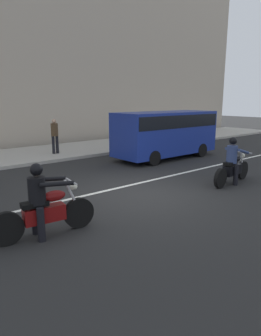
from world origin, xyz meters
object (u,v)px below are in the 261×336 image
Objects in this scene: motorcycle_with_rider_black_leather at (43,207)px; pedestrian_bystander at (55,134)px; parked_van_cobalt_blue at (166,131)px; motorcycle_with_rider_denim_blue at (233,165)px.

pedestrian_bystander is (4.16, 8.03, 0.49)m from motorcycle_with_rider_black_leather.
pedestrian_bystander is (-3.84, 3.72, -0.15)m from parked_van_cobalt_blue.
parked_van_cobalt_blue is at bearing 71.50° from motorcycle_with_rider_denim_blue.
pedestrian_bystander is at bearing 105.84° from motorcycle_with_rider_denim_blue.
motorcycle_with_rider_denim_blue is 0.42× the size of parked_van_cobalt_blue.
pedestrian_bystander reaches higher than motorcycle_with_rider_black_leather.
parked_van_cobalt_blue reaches higher than motorcycle_with_rider_denim_blue.
motorcycle_with_rider_denim_blue reaches higher than motorcycle_with_rider_black_leather.
motorcycle_with_rider_black_leather is 9.05m from pedestrian_bystander.
motorcycle_with_rider_black_leather is 0.42× the size of parked_van_cobalt_blue.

